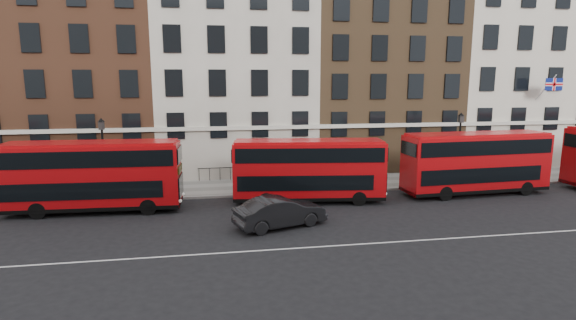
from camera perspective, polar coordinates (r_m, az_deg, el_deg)
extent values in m
plane|color=black|center=(23.37, -3.92, -9.61)|extent=(120.00, 120.00, 0.00)
cube|color=slate|center=(33.39, -5.77, -3.41)|extent=(80.00, 5.00, 0.15)
cube|color=gray|center=(30.97, -5.44, -4.48)|extent=(80.00, 0.30, 0.16)
cube|color=white|center=(21.51, -3.36, -11.39)|extent=(70.00, 0.12, 0.01)
cube|color=brown|center=(41.39, -25.36, 13.55)|extent=(12.80, 10.00, 22.00)
cube|color=#A7A294|center=(39.97, -6.80, 12.43)|extent=(12.80, 10.00, 19.00)
cube|color=brown|center=(42.67, 11.11, 13.52)|extent=(12.80, 10.00, 21.00)
cube|color=beige|center=(48.63, 25.65, 11.70)|extent=(12.80, 10.00, 20.00)
cube|color=#B6090D|center=(29.26, -23.48, -1.83)|extent=(10.20, 2.83, 3.80)
cube|color=black|center=(29.66, -23.24, -5.21)|extent=(10.20, 2.87, 0.23)
cube|color=black|center=(29.48, -23.93, -3.07)|extent=(9.05, 2.86, 1.01)
cube|color=black|center=(29.06, -23.65, 0.45)|extent=(9.82, 2.89, 0.96)
cube|color=#B6090D|center=(28.95, -23.76, 1.95)|extent=(9.90, 2.62, 0.17)
cube|color=black|center=(28.42, -13.45, -3.13)|extent=(0.17, 2.12, 1.25)
cube|color=black|center=(28.20, -13.54, -1.10)|extent=(0.15, 1.83, 0.40)
cylinder|color=black|center=(27.90, -17.33, -5.72)|extent=(0.97, 0.31, 0.96)
cylinder|color=black|center=(29.95, -16.63, -4.59)|extent=(0.97, 0.31, 0.96)
cylinder|color=black|center=(29.61, -29.21, -5.66)|extent=(0.97, 0.31, 0.96)
cylinder|color=black|center=(31.55, -27.78, -4.62)|extent=(0.97, 0.31, 0.96)
cube|color=#B6090D|center=(29.07, 2.64, -1.25)|extent=(9.88, 3.50, 3.64)
cube|color=black|center=(29.46, 2.61, -4.51)|extent=(9.88, 3.54, 0.22)
cube|color=black|center=(29.18, 2.09, -2.45)|extent=(8.79, 3.44, 0.97)
cube|color=black|center=(28.87, 2.66, 0.94)|extent=(9.52, 3.53, 0.92)
cube|color=#B6090D|center=(28.76, 2.67, 2.39)|extent=(9.58, 3.29, 0.17)
cube|color=black|center=(30.05, 11.93, -2.48)|extent=(0.33, 2.02, 1.20)
cube|color=black|center=(29.85, 12.00, -0.63)|extent=(0.29, 1.74, 0.39)
cylinder|color=black|center=(28.92, 9.01, -4.85)|extent=(0.95, 0.37, 0.92)
cylinder|color=black|center=(30.87, 8.25, -3.86)|extent=(0.95, 0.37, 0.92)
cylinder|color=black|center=(28.35, -2.79, -5.04)|extent=(0.95, 0.37, 0.92)
cylinder|color=black|center=(30.34, -2.77, -4.02)|extent=(0.95, 0.37, 0.92)
cube|color=#B6090D|center=(33.60, 22.74, -0.28)|extent=(10.30, 2.96, 3.83)
cube|color=black|center=(33.95, 22.54, -3.27)|extent=(10.30, 3.00, 0.23)
cube|color=black|center=(33.55, 22.26, -1.40)|extent=(9.14, 2.98, 1.02)
cube|color=black|center=(33.42, 22.88, 1.72)|extent=(9.91, 3.02, 0.97)
cube|color=#B6090D|center=(33.32, 22.98, 3.04)|extent=(10.00, 2.76, 0.17)
cube|color=black|center=(36.92, 29.17, -1.09)|extent=(0.19, 2.13, 1.26)
cube|color=black|center=(36.76, 29.31, 0.50)|extent=(0.18, 1.84, 0.41)
cylinder|color=black|center=(35.13, 27.96, -3.21)|extent=(0.98, 0.32, 0.97)
cylinder|color=black|center=(36.75, 25.77, -2.48)|extent=(0.98, 0.32, 0.97)
cylinder|color=black|center=(31.47, 19.33, -4.03)|extent=(0.98, 0.32, 0.97)
cylinder|color=black|center=(33.27, 17.36, -3.16)|extent=(0.98, 0.32, 0.97)
imported|color=black|center=(24.49, -0.99, -6.61)|extent=(5.32, 3.28, 1.66)
cylinder|color=black|center=(31.62, -22.29, -0.51)|extent=(0.14, 0.14, 4.60)
cylinder|color=black|center=(32.03, -22.05, -4.03)|extent=(0.32, 0.32, 0.60)
cube|color=#262626|center=(31.28, -22.61, 4.09)|extent=(0.32, 0.32, 0.55)
cone|color=black|center=(31.25, -22.65, 4.72)|extent=(0.44, 0.44, 0.25)
cylinder|color=black|center=(36.36, 20.85, 0.90)|extent=(0.14, 0.14, 4.60)
cylinder|color=black|center=(36.71, 20.65, -2.18)|extent=(0.32, 0.32, 0.60)
cube|color=#262626|center=(36.06, 21.11, 4.90)|extent=(0.32, 0.32, 0.55)
cone|color=black|center=(36.03, 21.14, 5.46)|extent=(0.44, 0.44, 0.25)
cylinder|color=black|center=(41.59, 31.82, -0.27)|extent=(0.12, 0.12, 2.60)
cube|color=black|center=(41.26, 32.17, 1.88)|extent=(0.25, 0.30, 0.75)
sphere|color=red|center=(41.11, 32.35, 2.14)|extent=(0.14, 0.14, 0.14)
sphere|color=#0C9919|center=(41.16, 32.29, 1.54)|extent=(0.14, 0.14, 0.14)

